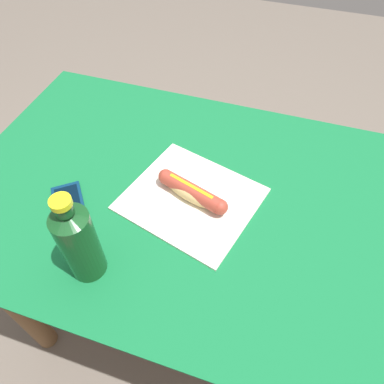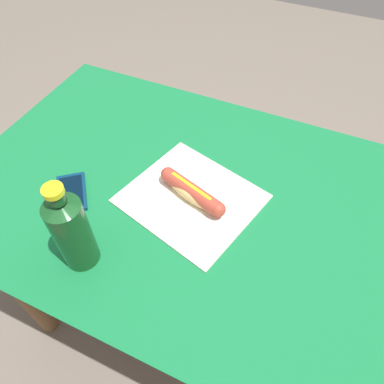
{
  "view_description": "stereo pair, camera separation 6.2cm",
  "coord_description": "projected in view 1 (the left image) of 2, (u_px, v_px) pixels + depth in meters",
  "views": [
    {
      "loc": [
        -0.18,
        0.55,
        1.46
      ],
      "look_at": [
        -0.0,
        0.01,
        0.78
      ],
      "focal_mm": 33.87,
      "sensor_mm": 36.0,
      "label": 1
    },
    {
      "loc": [
        -0.23,
        0.53,
        1.46
      ],
      "look_at": [
        -0.0,
        0.01,
        0.78
      ],
      "focal_mm": 33.87,
      "sensor_mm": 36.0,
      "label": 2
    }
  ],
  "objects": [
    {
      "name": "cell_phone",
      "position": [
        69.0,
        203.0,
        0.89
      ],
      "size": [
        0.13,
        0.14,
        0.01
      ],
      "color": "#0A2D4C",
      "rests_on": "dining_table"
    },
    {
      "name": "paper_wrapper",
      "position": [
        192.0,
        199.0,
        0.9
      ],
      "size": [
        0.37,
        0.34,
        0.01
      ],
      "primitive_type": "cube",
      "rotation": [
        0.0,
        0.0,
        -0.27
      ],
      "color": "silver",
      "rests_on": "dining_table"
    },
    {
      "name": "ground_plane",
      "position": [
        192.0,
        309.0,
        1.49
      ],
      "size": [
        6.0,
        6.0,
        0.0
      ],
      "primitive_type": "plane",
      "color": "#6B6056",
      "rests_on": "ground"
    },
    {
      "name": "soda_bottle",
      "position": [
        78.0,
        241.0,
        0.71
      ],
      "size": [
        0.08,
        0.08,
        0.24
      ],
      "color": "#14471E",
      "rests_on": "dining_table"
    },
    {
      "name": "hot_dog",
      "position": [
        192.0,
        192.0,
        0.88
      ],
      "size": [
        0.19,
        0.09,
        0.05
      ],
      "color": "#E5BC75",
      "rests_on": "paper_wrapper"
    },
    {
      "name": "dining_table",
      "position": [
        193.0,
        226.0,
        1.02
      ],
      "size": [
        1.22,
        0.79,
        0.75
      ],
      "color": "brown",
      "rests_on": "ground"
    }
  ]
}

